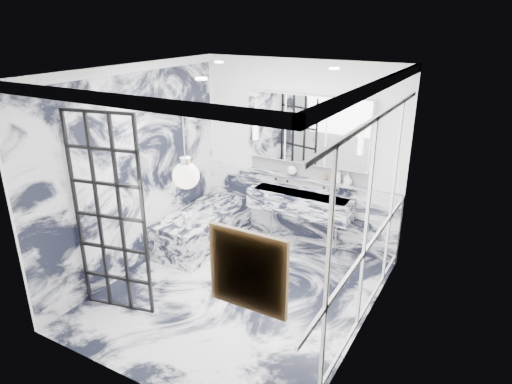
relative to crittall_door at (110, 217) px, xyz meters
The scene contains 25 objects.
floor 1.90m from the crittall_door, 40.72° to the left, with size 3.60×3.60×0.00m, color silver.
ceiling 2.16m from the crittall_door, 40.72° to the left, with size 3.60×3.60×0.00m, color white.
wall_back 2.98m from the crittall_door, 68.06° to the left, with size 3.60×3.60×0.00m, color white.
wall_front 1.41m from the crittall_door, 37.25° to the right, with size 3.60×3.60×0.00m, color white.
wall_left 1.09m from the crittall_door, 117.13° to the left, with size 3.60×3.60×0.00m, color white.
wall_right 2.88m from the crittall_door, 19.43° to the left, with size 3.60×3.60×0.00m, color white.
marble_clad_back 3.03m from the crittall_door, 67.88° to the left, with size 3.18×0.05×1.05m, color silver.
marble_clad_left 1.08m from the crittall_door, 116.42° to the left, with size 0.02×3.56×2.68m, color silver.
panel_molding 2.86m from the crittall_door, 19.56° to the left, with size 0.03×3.40×2.30m, color white.
soap_bottle_a 3.20m from the crittall_door, 56.29° to the left, with size 0.08×0.08×0.20m, color #8C5919.
soap_bottle_b 3.28m from the crittall_door, 54.38° to the left, with size 0.08×0.08×0.18m, color #4C4C51.
soap_bottle_c 3.29m from the crittall_door, 54.11° to the left, with size 0.12×0.12×0.15m, color silver.
face_pot 2.86m from the crittall_door, 68.62° to the left, with size 0.15×0.15×0.15m, color white.
amber_bottle 3.10m from the crittall_door, 59.44° to the left, with size 0.04×0.04×0.10m, color #8C5919.
flower_vase 1.42m from the crittall_door, 85.70° to the left, with size 0.08×0.08×0.12m, color silver.
crittall_door is the anchor object (origin of this frame).
artwork 2.48m from the crittall_door, 19.19° to the right, with size 0.55×0.05×0.55m, color orange.
pendant_light 1.57m from the crittall_door, 10.29° to the right, with size 0.24×0.24×0.24m, color white.
trough_sink 2.85m from the crittall_door, 63.35° to the left, with size 1.60×0.45×0.30m, color silver.
ledge 2.96m from the crittall_door, 64.78° to the left, with size 1.90×0.14×0.04m, color silver.
subway_tile 3.01m from the crittall_door, 65.28° to the left, with size 1.90×0.03×0.23m, color white.
mirror_cabinet 3.02m from the crittall_door, 64.82° to the left, with size 1.90×0.16×1.00m, color white.
sconce_left 2.68m from the crittall_door, 80.34° to the left, with size 0.07×0.07×0.40m, color white.
sconce_right 3.37m from the crittall_door, 51.18° to the left, with size 0.07×0.07×0.40m, color white.
bathtub 2.07m from the crittall_door, 92.00° to the left, with size 0.75×1.65×0.55m, color silver.
Camera 1 is at (2.69, -4.26, 3.35)m, focal length 32.00 mm.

